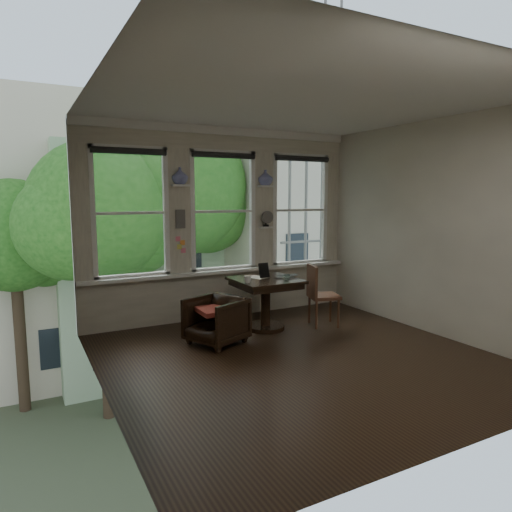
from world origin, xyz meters
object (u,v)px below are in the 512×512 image
armchair_left (216,320)px  table (266,304)px  side_chair_right (324,296)px  laptop (288,277)px  mug (248,279)px

armchair_left → table: bearing=83.5°
table → side_chair_right: (0.87, -0.25, 0.09)m
side_chair_right → laptop: size_ratio=2.67×
armchair_left → laptop: size_ratio=1.99×
table → mug: size_ratio=8.41×
mug → armchair_left: bearing=-166.9°
table → armchair_left: size_ratio=1.31×
table → armchair_left: 0.94m
table → laptop: size_ratio=2.61×
armchair_left → side_chair_right: 1.77m
table → armchair_left: table is taller
table → mug: (-0.37, -0.15, 0.42)m
laptop → armchair_left: bearing=-161.7°
armchair_left → laptop: bearing=76.3°
table → laptop: 0.52m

